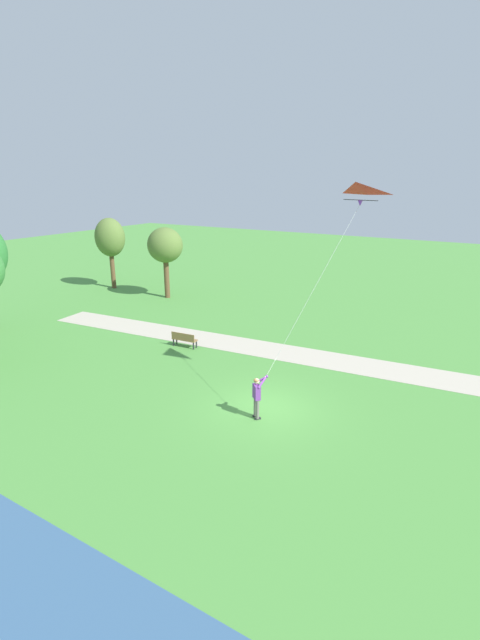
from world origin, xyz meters
The scene contains 7 objects.
ground_plane centered at (0.00, 0.00, 0.00)m, with size 120.00×120.00×0.00m, color #4C8E3D.
walkway_path centered at (6.13, 2.00, 0.01)m, with size 2.40×32.00×0.02m, color #B7AD99.
person_kite_flyer centered at (-0.85, -0.06, 1.05)m, with size 0.60×0.58×1.83m.
flying_kite centered at (1.80, -2.59, 8.57)m, with size 2.99×3.18×7.16m.
park_bench_near_walkway centered at (3.97, 7.33, 0.51)m, with size 0.57×1.53×0.88m.
tree_treeline_left centered at (12.24, 15.41, 4.17)m, with size 2.68×2.83×5.61m.
tree_lakeside_far centered at (12.41, 21.61, 4.36)m, with size 2.38×2.69×6.06m.
Camera 1 is at (-14.94, -7.70, 9.21)m, focal length 25.12 mm.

